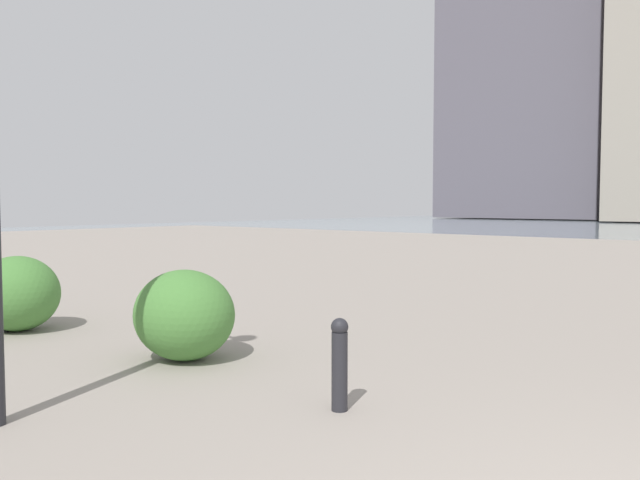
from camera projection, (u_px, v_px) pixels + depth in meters
name	position (u px, v px, depth m)	size (l,w,h in m)	color
building_annex	(530.00, 90.00, 69.15)	(17.62, 10.52, 27.48)	#5B5660
bollard_near	(340.00, 362.00, 4.72)	(0.13, 0.13, 0.69)	#232328
bollard_mid	(2.00, 300.00, 7.60)	(0.13, 0.13, 0.74)	#232328
shrub_low	(17.00, 293.00, 7.70)	(1.06, 0.96, 0.90)	#477F38
shrub_wide	(184.00, 315.00, 6.26)	(1.04, 0.94, 0.89)	#477F38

